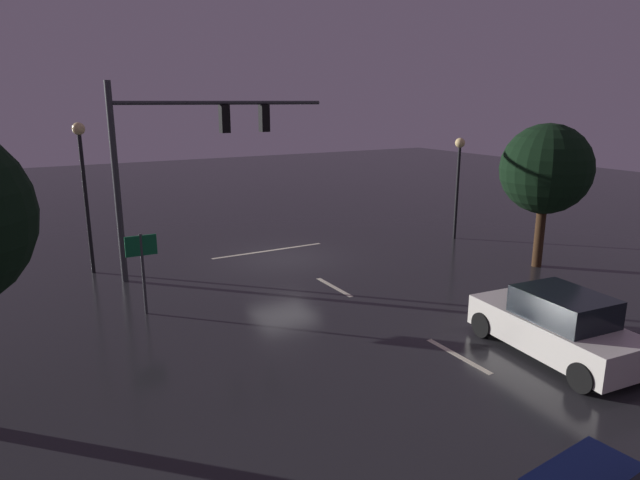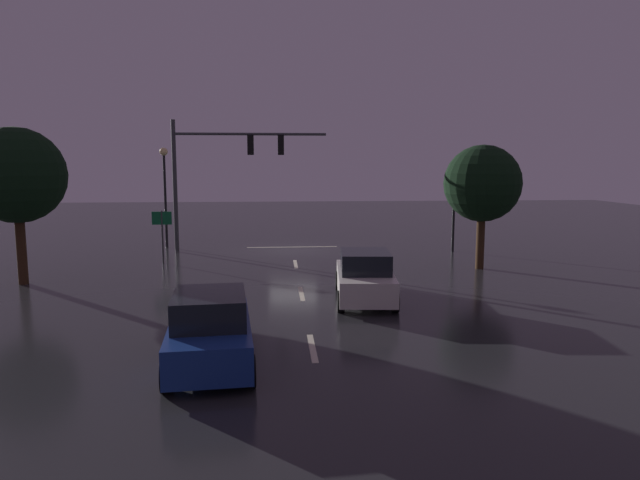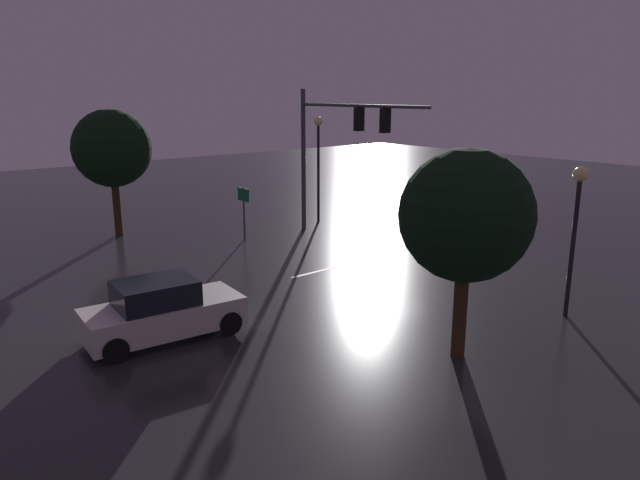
{
  "view_description": "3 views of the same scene",
  "coord_description": "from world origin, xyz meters",
  "px_view_note": "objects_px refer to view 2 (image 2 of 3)",
  "views": [
    {
      "loc": [
        9.22,
        19.23,
        6.19
      ],
      "look_at": [
        0.16,
        3.29,
        1.53
      ],
      "focal_mm": 30.82,
      "sensor_mm": 36.0,
      "label": 1
    },
    {
      "loc": [
        0.88,
        29.67,
        4.58
      ],
      "look_at": [
        -1.09,
        4.51,
        1.18
      ],
      "focal_mm": 31.71,
      "sensor_mm": 36.0,
      "label": 2
    },
    {
      "loc": [
        -16.67,
        17.48,
        6.7
      ],
      "look_at": [
        0.42,
        3.41,
        1.09
      ],
      "focal_mm": 32.9,
      "sensor_mm": 36.0,
      "label": 3
    }
  ],
  "objects_px": {
    "street_lamp_left_kerb": "(454,190)",
    "route_sign": "(162,225)",
    "car_distant": "(210,330)",
    "tree_left_near": "(482,184)",
    "car_approaching": "(365,277)",
    "tree_right_near": "(16,176)",
    "street_lamp_right_kerb": "(165,179)",
    "traffic_signal_assembly": "(223,161)"
  },
  "relations": [
    {
      "from": "street_lamp_left_kerb",
      "to": "route_sign",
      "type": "height_order",
      "value": "street_lamp_left_kerb"
    },
    {
      "from": "car_distant",
      "to": "tree_left_near",
      "type": "bearing_deg",
      "value": -133.11
    },
    {
      "from": "street_lamp_left_kerb",
      "to": "route_sign",
      "type": "distance_m",
      "value": 14.8
    },
    {
      "from": "car_approaching",
      "to": "car_distant",
      "type": "height_order",
      "value": "same"
    },
    {
      "from": "route_sign",
      "to": "tree_right_near",
      "type": "distance_m",
      "value": 6.61
    },
    {
      "from": "car_approaching",
      "to": "tree_left_near",
      "type": "height_order",
      "value": "tree_left_near"
    },
    {
      "from": "car_distant",
      "to": "car_approaching",
      "type": "bearing_deg",
      "value": -127.93
    },
    {
      "from": "car_approaching",
      "to": "route_sign",
      "type": "bearing_deg",
      "value": -43.82
    },
    {
      "from": "car_approaching",
      "to": "street_lamp_right_kerb",
      "type": "height_order",
      "value": "street_lamp_right_kerb"
    },
    {
      "from": "traffic_signal_assembly",
      "to": "car_approaching",
      "type": "bearing_deg",
      "value": 116.45
    },
    {
      "from": "car_approaching",
      "to": "route_sign",
      "type": "distance_m",
      "value": 11.43
    },
    {
      "from": "car_distant",
      "to": "route_sign",
      "type": "height_order",
      "value": "route_sign"
    },
    {
      "from": "traffic_signal_assembly",
      "to": "tree_left_near",
      "type": "xyz_separation_m",
      "value": [
        -11.64,
        5.96,
        -1.01
      ]
    },
    {
      "from": "street_lamp_right_kerb",
      "to": "tree_right_near",
      "type": "relative_size",
      "value": 0.92
    },
    {
      "from": "street_lamp_left_kerb",
      "to": "route_sign",
      "type": "xyz_separation_m",
      "value": [
        14.53,
        2.42,
        -1.48
      ]
    },
    {
      "from": "tree_left_near",
      "to": "route_sign",
      "type": "bearing_deg",
      "value": -9.85
    },
    {
      "from": "car_approaching",
      "to": "street_lamp_left_kerb",
      "type": "bearing_deg",
      "value": -121.5
    },
    {
      "from": "traffic_signal_assembly",
      "to": "tree_right_near",
      "type": "height_order",
      "value": "traffic_signal_assembly"
    },
    {
      "from": "street_lamp_left_kerb",
      "to": "route_sign",
      "type": "relative_size",
      "value": 1.87
    },
    {
      "from": "traffic_signal_assembly",
      "to": "street_lamp_left_kerb",
      "type": "height_order",
      "value": "traffic_signal_assembly"
    },
    {
      "from": "traffic_signal_assembly",
      "to": "street_lamp_right_kerb",
      "type": "relative_size",
      "value": 1.46
    },
    {
      "from": "traffic_signal_assembly",
      "to": "route_sign",
      "type": "bearing_deg",
      "value": 53.83
    },
    {
      "from": "street_lamp_left_kerb",
      "to": "tree_right_near",
      "type": "bearing_deg",
      "value": 19.4
    },
    {
      "from": "tree_right_near",
      "to": "car_approaching",
      "type": "bearing_deg",
      "value": 164.07
    },
    {
      "from": "car_distant",
      "to": "street_lamp_left_kerb",
      "type": "distance_m",
      "value": 19.53
    },
    {
      "from": "street_lamp_right_kerb",
      "to": "tree_left_near",
      "type": "bearing_deg",
      "value": 153.19
    },
    {
      "from": "traffic_signal_assembly",
      "to": "tree_left_near",
      "type": "height_order",
      "value": "traffic_signal_assembly"
    },
    {
      "from": "tree_left_near",
      "to": "street_lamp_right_kerb",
      "type": "bearing_deg",
      "value": -26.81
    },
    {
      "from": "street_lamp_right_kerb",
      "to": "tree_left_near",
      "type": "relative_size",
      "value": 1.01
    },
    {
      "from": "street_lamp_right_kerb",
      "to": "route_sign",
      "type": "bearing_deg",
      "value": 98.73
    },
    {
      "from": "route_sign",
      "to": "tree_right_near",
      "type": "xyz_separation_m",
      "value": [
        4.46,
        4.27,
        2.37
      ]
    },
    {
      "from": "car_approaching",
      "to": "car_distant",
      "type": "distance_m",
      "value": 7.32
    },
    {
      "from": "tree_left_near",
      "to": "tree_right_near",
      "type": "xyz_separation_m",
      "value": [
        18.65,
        1.8,
        0.42
      ]
    },
    {
      "from": "car_distant",
      "to": "street_lamp_right_kerb",
      "type": "height_order",
      "value": "street_lamp_right_kerb"
    },
    {
      "from": "street_lamp_left_kerb",
      "to": "tree_right_near",
      "type": "height_order",
      "value": "tree_right_near"
    },
    {
      "from": "street_lamp_right_kerb",
      "to": "route_sign",
      "type": "relative_size",
      "value": 2.22
    },
    {
      "from": "route_sign",
      "to": "tree_left_near",
      "type": "relative_size",
      "value": 0.45
    },
    {
      "from": "street_lamp_right_kerb",
      "to": "tree_left_near",
      "type": "distance_m",
      "value": 16.79
    },
    {
      "from": "tree_right_near",
      "to": "route_sign",
      "type": "bearing_deg",
      "value": -136.25
    },
    {
      "from": "street_lamp_right_kerb",
      "to": "tree_left_near",
      "type": "height_order",
      "value": "street_lamp_right_kerb"
    },
    {
      "from": "car_distant",
      "to": "tree_left_near",
      "type": "xyz_separation_m",
      "value": [
        -10.48,
        -11.19,
        2.93
      ]
    },
    {
      "from": "car_approaching",
      "to": "tree_left_near",
      "type": "distance_m",
      "value": 8.59
    }
  ]
}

